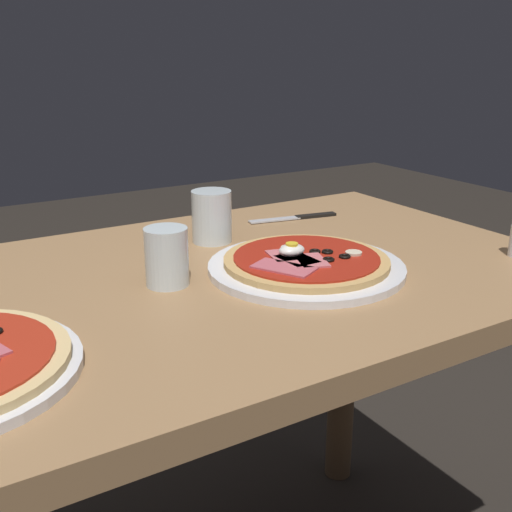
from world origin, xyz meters
The scene contains 5 objects.
dining_table centered at (0.00, 0.00, 0.65)m, with size 1.27×0.71×0.78m.
pizza_foreground centered at (0.19, -0.06, 0.79)m, with size 0.32×0.32×0.05m.
water_glass_near centered at (-0.02, 0.00, 0.81)m, with size 0.07×0.07×0.09m.
water_glass_far centered at (0.14, 0.16, 0.82)m, with size 0.07×0.07×0.10m.
knife centered at (0.37, 0.21, 0.78)m, with size 0.20×0.05×0.01m.
Camera 1 is at (-0.37, -0.82, 1.12)m, focal length 43.48 mm.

